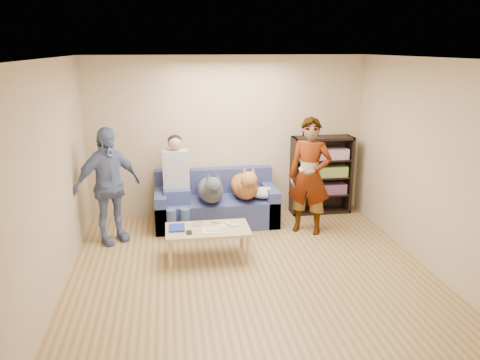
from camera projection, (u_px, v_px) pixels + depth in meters
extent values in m
plane|color=olive|center=(255.00, 284.00, 5.57)|extent=(5.00, 5.00, 0.00)
plane|color=white|center=(258.00, 59.00, 4.85)|extent=(5.00, 5.00, 0.00)
plane|color=tan|center=(228.00, 138.00, 7.58)|extent=(4.50, 0.00, 4.50)
plane|color=tan|center=(334.00, 291.00, 2.84)|extent=(4.50, 0.00, 4.50)
plane|color=tan|center=(45.00, 188.00, 4.88)|extent=(0.00, 5.00, 5.00)
plane|color=tan|center=(443.00, 171.00, 5.54)|extent=(0.00, 5.00, 5.00)
ellipsoid|color=#BDBCC1|center=(264.00, 193.00, 7.35)|extent=(0.46, 0.39, 0.16)
imported|color=gray|center=(310.00, 176.00, 6.92)|extent=(0.76, 0.68, 1.75)
imported|color=#6774A5|center=(108.00, 186.00, 6.57)|extent=(1.05, 0.87, 1.67)
cube|color=white|center=(301.00, 170.00, 6.65)|extent=(0.06, 0.12, 0.03)
cube|color=navy|center=(177.00, 228.00, 6.13)|extent=(0.20, 0.26, 0.03)
cube|color=white|center=(212.00, 230.00, 6.06)|extent=(0.26, 0.20, 0.02)
cube|color=#BAB194|center=(214.00, 229.00, 6.08)|extent=(0.22, 0.17, 0.01)
cube|color=silver|center=(198.00, 224.00, 6.24)|extent=(0.11, 0.06, 0.05)
cube|color=silver|center=(228.00, 223.00, 6.28)|extent=(0.04, 0.13, 0.03)
cube|color=silver|center=(234.00, 225.00, 6.22)|extent=(0.09, 0.06, 0.03)
cylinder|color=white|center=(223.00, 227.00, 6.15)|extent=(0.07, 0.07, 0.02)
cylinder|color=white|center=(222.00, 225.00, 6.23)|extent=(0.07, 0.07, 0.02)
cylinder|color=orange|center=(207.00, 233.00, 5.99)|extent=(0.13, 0.06, 0.01)
cylinder|color=black|center=(215.00, 223.00, 6.33)|extent=(0.13, 0.08, 0.01)
cube|color=black|center=(189.00, 232.00, 5.99)|extent=(0.07, 0.12, 0.02)
cube|color=#515B93|center=(216.00, 211.00, 7.42)|extent=(1.90, 0.85, 0.42)
cube|color=#515B93|center=(214.00, 180.00, 7.63)|extent=(1.90, 0.18, 0.40)
cube|color=#515B93|center=(161.00, 209.00, 7.27)|extent=(0.18, 0.85, 0.58)
cube|color=#515B93|center=(269.00, 203.00, 7.53)|extent=(0.18, 0.85, 0.58)
cube|color=#3A4580|center=(177.00, 195.00, 7.17)|extent=(0.40, 0.38, 0.22)
cylinder|color=#3B4C82|center=(172.00, 225.00, 6.84)|extent=(0.14, 0.14, 0.47)
cylinder|color=#3A5B7F|center=(185.00, 224.00, 6.87)|extent=(0.14, 0.14, 0.47)
cube|color=#A8A8AC|center=(176.00, 169.00, 7.15)|extent=(0.40, 0.24, 0.58)
sphere|color=tan|center=(175.00, 143.00, 7.04)|extent=(0.21, 0.21, 0.21)
ellipsoid|color=black|center=(175.00, 141.00, 7.06)|extent=(0.22, 0.22, 0.19)
ellipsoid|color=#4B4C55|center=(210.00, 190.00, 7.21)|extent=(0.40, 0.83, 0.34)
sphere|color=#494B53|center=(212.00, 191.00, 6.88)|extent=(0.30, 0.30, 0.30)
sphere|color=#4B4F55|center=(213.00, 185.00, 6.68)|extent=(0.24, 0.24, 0.24)
cube|color=black|center=(214.00, 190.00, 6.57)|extent=(0.08, 0.11, 0.07)
cone|color=#4D5057|center=(208.00, 177.00, 6.66)|extent=(0.08, 0.08, 0.11)
cone|color=#4D5057|center=(218.00, 176.00, 6.68)|extent=(0.08, 0.08, 0.11)
cylinder|color=#4E5158|center=(208.00, 184.00, 7.63)|extent=(0.05, 0.27, 0.16)
ellipsoid|color=#A85F33|center=(244.00, 186.00, 7.38)|extent=(0.41, 0.86, 0.36)
sphere|color=#A86633|center=(247.00, 186.00, 7.07)|extent=(0.31, 0.31, 0.31)
sphere|color=#C7753C|center=(249.00, 180.00, 6.88)|extent=(0.25, 0.25, 0.25)
cube|color=#51301B|center=(250.00, 185.00, 6.78)|extent=(0.08, 0.12, 0.07)
cone|color=#BE813A|center=(245.00, 171.00, 6.86)|extent=(0.08, 0.08, 0.12)
cone|color=#C68C3C|center=(253.00, 171.00, 6.88)|extent=(0.08, 0.08, 0.12)
cylinder|color=#BF6F3A|center=(240.00, 181.00, 7.76)|extent=(0.05, 0.28, 0.17)
cube|color=tan|center=(208.00, 230.00, 6.15)|extent=(1.10, 0.60, 0.04)
cylinder|color=tan|center=(170.00, 255.00, 5.90)|extent=(0.05, 0.05, 0.38)
cylinder|color=tan|center=(248.00, 250.00, 6.05)|extent=(0.05, 0.05, 0.38)
cylinder|color=tan|center=(170.00, 239.00, 6.37)|extent=(0.05, 0.05, 0.38)
cylinder|color=tan|center=(242.00, 235.00, 6.52)|extent=(0.05, 0.05, 0.38)
cube|color=black|center=(293.00, 176.00, 7.75)|extent=(0.04, 0.34, 1.30)
cube|color=black|center=(348.00, 174.00, 7.89)|extent=(0.04, 0.34, 1.30)
cube|color=black|center=(323.00, 138.00, 7.65)|extent=(1.00, 0.34, 0.04)
cube|color=black|center=(319.00, 211.00, 8.00)|extent=(1.00, 0.34, 0.04)
cube|color=black|center=(318.00, 173.00, 7.97)|extent=(1.00, 0.02, 1.30)
cube|color=black|center=(320.00, 194.00, 7.91)|extent=(0.94, 0.32, 0.03)
cube|color=black|center=(321.00, 177.00, 7.83)|extent=(0.94, 0.32, 0.02)
cube|color=black|center=(322.00, 159.00, 7.75)|extent=(0.94, 0.32, 0.02)
cube|color=#B23333|center=(321.00, 189.00, 7.87)|extent=(0.84, 0.24, 0.17)
cube|color=gold|center=(322.00, 171.00, 7.78)|extent=(0.84, 0.24, 0.17)
cube|color=#994C99|center=(323.00, 154.00, 7.70)|extent=(0.84, 0.24, 0.17)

